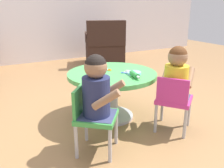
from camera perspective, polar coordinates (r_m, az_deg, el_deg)
ground_plane at (r=2.57m, az=-0.00°, el=-7.72°), size 10.00×10.00×0.00m
craft_table at (r=2.43m, az=-0.00°, el=0.13°), size 0.89×0.89×0.49m
child_chair_left at (r=1.90m, az=-4.63°, el=-7.44°), size 0.42×0.42×0.54m
seated_child_left at (r=1.80m, az=-3.59°, el=-1.07°), size 0.44×0.43×0.51m
child_chair_right at (r=2.26m, az=14.28°, el=-3.68°), size 0.42×0.42×0.54m
seated_child_right at (r=2.22m, az=14.91°, el=2.10°), size 0.44×0.42×0.51m
armchair_dark at (r=4.75m, az=-1.74°, el=8.40°), size 0.90×0.91×0.85m
rolling_pin at (r=2.24m, az=5.34°, el=2.21°), size 0.08×0.23×0.05m
craft_scissors at (r=2.40m, az=3.15°, el=2.80°), size 0.14×0.13×0.01m
playdough_blob_0 at (r=2.47m, az=-2.57°, el=3.43°), size 0.14×0.14×0.02m
playdough_blob_1 at (r=2.35m, az=5.19°, el=2.60°), size 0.14×0.14×0.02m
cookie_cutter_0 at (r=2.47m, az=-0.71°, el=3.33°), size 0.05×0.05×0.01m
cookie_cutter_1 at (r=2.20m, az=-3.28°, el=1.40°), size 0.06×0.06×0.01m
cookie_cutter_2 at (r=2.35m, az=-5.02°, el=2.49°), size 0.05×0.05×0.01m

